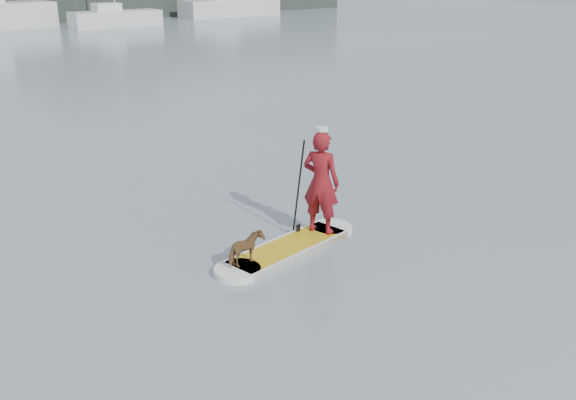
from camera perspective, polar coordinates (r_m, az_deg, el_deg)
ground at (r=10.53m, az=9.44°, el=-7.88°), size 140.00×140.00×0.00m
paddleboard at (r=11.66m, az=-0.00°, el=-4.33°), size 3.27×1.17×0.12m
paddler at (r=11.90m, az=2.95°, el=1.57°), size 0.72×0.85×1.96m
white_cap at (r=11.61m, az=3.04°, el=6.32°), size 0.22×0.22×0.07m
dog at (r=10.85m, az=-3.75°, el=-4.37°), size 0.71×0.41×0.57m
paddle at (r=11.98m, az=0.94°, el=0.18°), size 0.10×0.30×2.00m
sailboat_e at (r=54.92m, az=-15.11°, el=15.39°), size 7.18×2.60×10.28m
sailboat_f at (r=63.78m, az=-5.24°, el=16.82°), size 9.79×2.91×14.65m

